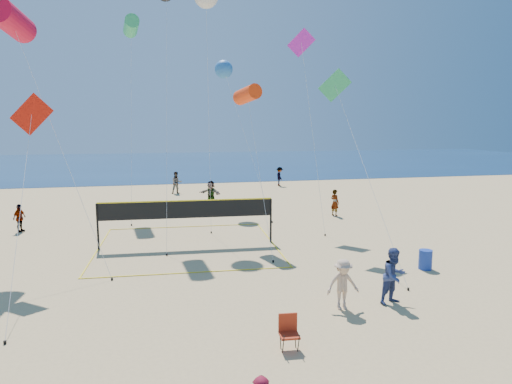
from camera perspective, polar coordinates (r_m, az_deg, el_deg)
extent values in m
cube|color=navy|center=(71.46, -10.30, 3.58)|extent=(140.00, 50.00, 0.03)
imported|color=navy|center=(16.33, 16.87, -10.00)|extent=(1.11, 0.98, 1.93)
imported|color=tan|center=(15.50, 10.80, -11.27)|extent=(1.11, 0.66, 1.69)
imported|color=gray|center=(28.92, -27.47, -2.91)|extent=(0.74, 1.01, 1.59)
imported|color=gray|center=(33.46, -5.66, -0.23)|extent=(1.73, 1.61, 1.94)
imported|color=gray|center=(30.56, 9.82, -1.31)|extent=(0.67, 0.77, 1.77)
imported|color=gray|center=(40.20, -9.89, 1.15)|extent=(1.04, 0.87, 1.91)
imported|color=gray|center=(44.63, 2.98, 1.95)|extent=(0.73, 1.22, 1.85)
cube|color=#9E2712|center=(12.87, 4.19, -17.45)|extent=(0.55, 0.50, 0.06)
cube|color=#9E2712|center=(12.93, 4.00, -15.93)|extent=(0.52, 0.08, 0.52)
cylinder|color=black|center=(12.75, 3.42, -18.65)|extent=(0.04, 0.26, 0.67)
cylinder|color=black|center=(13.08, 3.06, -17.91)|extent=(0.04, 0.26, 0.67)
cylinder|color=black|center=(12.83, 5.33, -18.48)|extent=(0.04, 0.26, 0.67)
cylinder|color=black|center=(13.16, 4.92, -17.75)|extent=(0.04, 0.26, 0.67)
cylinder|color=#173397|center=(20.59, 20.41, -7.92)|extent=(0.61, 0.61, 0.82)
cylinder|color=black|center=(23.27, -19.18, -4.14)|extent=(0.10, 0.10, 2.27)
cylinder|color=black|center=(23.39, 1.86, -3.60)|extent=(0.10, 0.10, 2.27)
cube|color=black|center=(22.80, -8.67, -2.20)|extent=(8.50, 0.41, 0.85)
cube|color=yellow|center=(22.72, -8.69, -1.07)|extent=(8.50, 0.42, 0.06)
cube|color=yellow|center=(19.13, -8.28, -9.96)|extent=(8.70, 0.45, 0.02)
cube|color=yellow|center=(27.33, -8.76, -4.32)|extent=(8.70, 0.45, 0.02)
cylinder|color=red|center=(23.78, -28.28, 18.38)|extent=(1.51, 2.92, 1.53)
cylinder|color=silver|center=(20.62, -23.43, 5.70)|extent=(4.17, 4.72, 10.47)
cylinder|color=black|center=(18.95, -17.56, -10.34)|extent=(0.08, 0.08, 0.10)
cylinder|color=silver|center=(24.15, -11.10, 10.37)|extent=(0.57, 6.58, 13.68)
cylinder|color=black|center=(21.70, -11.10, -7.68)|extent=(0.08, 0.08, 0.10)
cylinder|color=#F6390B|center=(24.21, -1.10, 12.08)|extent=(1.29, 2.04, 1.04)
cylinder|color=silver|center=(21.89, 0.40, 2.63)|extent=(0.17, 4.93, 7.50)
cylinder|color=black|center=(20.31, 2.16, -8.66)|extent=(0.08, 0.08, 0.10)
cube|color=red|center=(20.37, -26.23, 8.70)|extent=(1.70, 0.30, 1.69)
cylinder|color=silver|center=(17.29, -27.34, -1.82)|extent=(0.52, 6.72, 6.38)
cylinder|color=black|center=(15.02, -28.89, -16.14)|extent=(0.08, 0.08, 0.10)
cube|color=#31AF64|center=(23.42, 9.83, 13.00)|extent=(1.59, 0.53, 1.64)
cylinder|color=silver|center=(20.18, 13.60, 2.42)|extent=(0.16, 7.25, 7.88)
cylinder|color=black|center=(17.97, 18.50, -11.44)|extent=(0.08, 0.08, 0.10)
cube|color=#D523C6|center=(28.89, 5.68, 18.09)|extent=(1.61, 0.61, 1.69)
cylinder|color=silver|center=(26.49, 7.09, 7.19)|extent=(0.14, 4.31, 10.81)
cylinder|color=black|center=(25.21, 8.63, -5.32)|extent=(0.08, 0.08, 0.10)
cylinder|color=silver|center=(26.11, -5.95, 9.78)|extent=(0.19, 2.40, 13.17)
cylinder|color=black|center=(25.62, -5.61, -5.04)|extent=(0.08, 0.08, 0.10)
sphere|color=blue|center=(33.52, -4.06, 15.06)|extent=(1.34, 1.34, 1.28)
cylinder|color=silver|center=(30.39, -1.22, 6.48)|extent=(2.01, 6.33, 9.82)
cylinder|color=black|center=(28.16, 2.05, -3.76)|extent=(0.08, 0.08, 0.10)
cylinder|color=#31AF64|center=(34.57, -15.35, 19.38)|extent=(1.23, 2.41, 1.26)
cylinder|color=silver|center=(30.82, -15.32, 8.87)|extent=(0.18, 6.24, 12.67)
cylinder|color=black|center=(28.36, -15.30, -3.98)|extent=(0.08, 0.08, 0.10)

